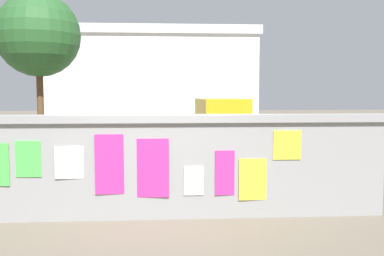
{
  "coord_description": "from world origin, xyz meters",
  "views": [
    {
      "loc": [
        0.14,
        -6.87,
        2.07
      ],
      "look_at": [
        0.75,
        2.35,
        1.26
      ],
      "focal_mm": 40.09,
      "sensor_mm": 36.0,
      "label": 1
    }
  ],
  "objects_px": {
    "person_walking": "(168,149)",
    "tree_roadside": "(38,35)",
    "auto_rickshaw_truck": "(185,135)",
    "motorcycle": "(297,173)",
    "bicycle_near": "(20,163)",
    "bicycle_far": "(79,172)"
  },
  "relations": [
    {
      "from": "person_walking",
      "to": "tree_roadside",
      "type": "height_order",
      "value": "tree_roadside"
    },
    {
      "from": "person_walking",
      "to": "auto_rickshaw_truck",
      "type": "bearing_deg",
      "value": 81.63
    },
    {
      "from": "auto_rickshaw_truck",
      "to": "motorcycle",
      "type": "xyz_separation_m",
      "value": [
        2.02,
        -3.13,
        -0.44
      ]
    },
    {
      "from": "auto_rickshaw_truck",
      "to": "bicycle_near",
      "type": "distance_m",
      "value": 4.11
    },
    {
      "from": "auto_rickshaw_truck",
      "to": "tree_roadside",
      "type": "distance_m",
      "value": 7.85
    },
    {
      "from": "auto_rickshaw_truck",
      "to": "person_walking",
      "type": "xyz_separation_m",
      "value": [
        -0.48,
        -3.3,
        0.09
      ]
    },
    {
      "from": "tree_roadside",
      "to": "person_walking",
      "type": "bearing_deg",
      "value": -60.73
    },
    {
      "from": "bicycle_near",
      "to": "person_walking",
      "type": "bearing_deg",
      "value": -33.03
    },
    {
      "from": "auto_rickshaw_truck",
      "to": "bicycle_near",
      "type": "bearing_deg",
      "value": -164.99
    },
    {
      "from": "person_walking",
      "to": "tree_roadside",
      "type": "xyz_separation_m",
      "value": [
        -4.65,
        8.3,
        3.09
      ]
    },
    {
      "from": "motorcycle",
      "to": "tree_roadside",
      "type": "bearing_deg",
      "value": 131.33
    },
    {
      "from": "motorcycle",
      "to": "person_walking",
      "type": "xyz_separation_m",
      "value": [
        -2.51,
        -0.16,
        0.52
      ]
    },
    {
      "from": "bicycle_near",
      "to": "tree_roadside",
      "type": "distance_m",
      "value": 7.21
    },
    {
      "from": "bicycle_far",
      "to": "person_walking",
      "type": "height_order",
      "value": "person_walking"
    },
    {
      "from": "bicycle_far",
      "to": "tree_roadside",
      "type": "distance_m",
      "value": 8.64
    },
    {
      "from": "motorcycle",
      "to": "auto_rickshaw_truck",
      "type": "bearing_deg",
      "value": 122.83
    },
    {
      "from": "person_walking",
      "to": "bicycle_far",
      "type": "bearing_deg",
      "value": 151.25
    },
    {
      "from": "motorcycle",
      "to": "bicycle_far",
      "type": "relative_size",
      "value": 1.12
    },
    {
      "from": "motorcycle",
      "to": "bicycle_near",
      "type": "height_order",
      "value": "bicycle_near"
    },
    {
      "from": "motorcycle",
      "to": "tree_roadside",
      "type": "height_order",
      "value": "tree_roadside"
    },
    {
      "from": "bicycle_far",
      "to": "tree_roadside",
      "type": "xyz_separation_m",
      "value": [
        -2.79,
        7.28,
        3.71
      ]
    },
    {
      "from": "bicycle_far",
      "to": "tree_roadside",
      "type": "height_order",
      "value": "tree_roadside"
    }
  ]
}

